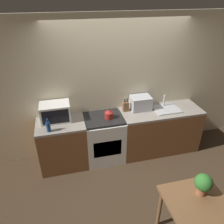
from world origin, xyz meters
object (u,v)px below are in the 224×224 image
microwave (55,112)px  bottle (48,127)px  stove_range (104,138)px  kettle (109,114)px  dining_table (198,211)px  toaster_oven (141,103)px

microwave → bottle: 0.35m
stove_range → microwave: bearing=172.1°
microwave → kettle: bearing=-9.1°
dining_table → kettle: bearing=108.5°
kettle → toaster_oven: 0.68m
stove_range → bottle: 1.11m
bottle → toaster_oven: toaster_oven is taller
stove_range → kettle: (0.09, -0.03, 0.53)m
stove_range → toaster_oven: bearing=10.9°
stove_range → toaster_oven: size_ratio=2.40×
stove_range → microwave: (-0.82, 0.11, 0.61)m
bottle → toaster_oven: bearing=11.8°
microwave → dining_table: (1.54, -2.02, -0.43)m
kettle → microwave: (-0.91, 0.15, 0.08)m
toaster_oven → kettle: bearing=-165.0°
kettle → toaster_oven: bearing=15.0°
dining_table → microwave: bearing=127.2°
dining_table → bottle: bearing=134.3°
stove_range → dining_table: (0.72, -1.91, 0.19)m
microwave → bottle: bearing=-111.0°
toaster_oven → dining_table: (-0.02, -2.05, -0.40)m
toaster_oven → dining_table: size_ratio=0.49×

